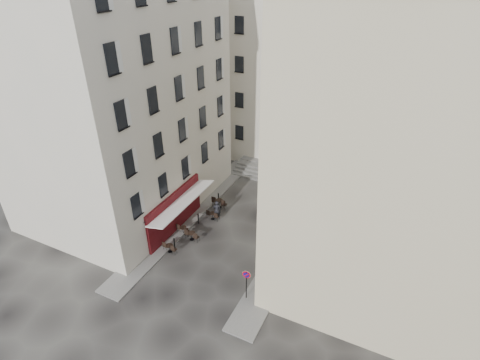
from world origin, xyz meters
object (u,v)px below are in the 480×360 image
Objects in this scene: pedestrian at (217,210)px; no_parking_sign at (246,280)px; bistro_table_a at (170,248)px; bistro_table_b at (192,235)px.

no_parking_sign is at bearing 93.65° from pedestrian.
pedestrian reaches higher than bistro_table_a.
no_parking_sign reaches higher than bistro_table_a.
bistro_table_a is (-7.08, 1.65, -1.29)m from no_parking_sign.
bistro_table_b is (-6.35, 3.59, -1.25)m from no_parking_sign.
bistro_table_a is at bearing 160.60° from no_parking_sign.
bistro_table_a is at bearing 40.74° from pedestrian.
no_parking_sign reaches higher than pedestrian.
bistro_table_b is at bearing 144.23° from no_parking_sign.
bistro_table_b is (0.73, 1.94, 0.04)m from bistro_table_a.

